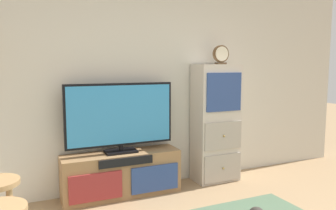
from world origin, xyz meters
TOP-DOWN VIEW (x-y plane):
  - back_wall at (0.00, 2.46)m, footprint 6.40×0.12m
  - media_console at (-0.30, 2.19)m, footprint 1.35×0.38m
  - television at (-0.30, 2.22)m, footprint 1.25×0.22m
  - side_cabinet at (0.97, 2.20)m, footprint 0.58×0.38m
  - desk_clock at (1.02, 2.19)m, footprint 0.22×0.08m

SIDE VIEW (x-z plane):
  - media_console at x=-0.30m, z-range 0.00..0.50m
  - side_cabinet at x=0.97m, z-range 0.00..1.51m
  - television at x=-0.30m, z-range 0.53..1.33m
  - back_wall at x=0.00m, z-range 0.00..2.70m
  - desk_clock at x=1.02m, z-range 1.51..1.75m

